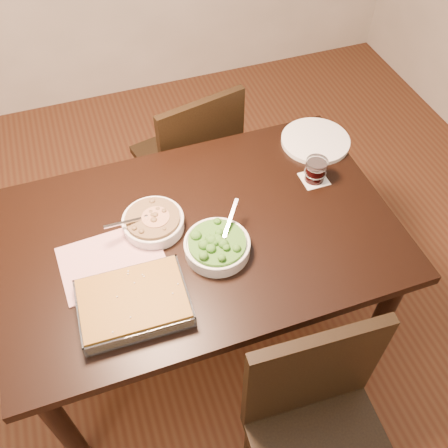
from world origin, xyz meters
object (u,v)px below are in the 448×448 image
dinner_plate (315,141)px  chair_near (319,429)px  baking_dish (134,303)px  stew_bowl (153,222)px  broccoli_bowl (217,246)px  table (200,248)px  chair_far (192,157)px  wine_tumbler (316,170)px

dinner_plate → chair_near: bearing=-113.5°
baking_dish → chair_near: size_ratio=0.38×
chair_near → stew_bowl: bearing=114.7°
broccoli_bowl → dinner_plate: broccoli_bowl is taller
table → chair_near: (0.17, -0.70, -0.14)m
chair_far → wine_tumbler: bearing=109.6°
stew_bowl → dinner_plate: size_ratio=0.85×
table → wine_tumbler: (0.50, 0.10, 0.15)m
dinner_plate → chair_near: size_ratio=0.31×
table → wine_tumbler: bearing=11.4°
table → chair_near: chair_near is taller
wine_tumbler → chair_far: 0.71m
baking_dish → chair_far: size_ratio=0.39×
chair_near → baking_dish: bearing=136.2°
stew_bowl → baking_dish: bearing=-114.7°
broccoli_bowl → wine_tumbler: wine_tumbler is taller
baking_dish → wine_tumbler: 0.85m
dinner_plate → wine_tumbler: bearing=-117.1°
chair_near → broccoli_bowl: bearing=105.3°
chair_near → chair_far: (-0.01, 1.35, -0.02)m
broccoli_bowl → wine_tumbler: (0.47, 0.21, 0.02)m
wine_tumbler → chair_far: chair_far is taller
dinner_plate → stew_bowl: bearing=-163.3°
wine_tumbler → dinner_plate: (0.10, 0.19, -0.04)m
wine_tumbler → chair_near: (-0.33, -0.80, -0.29)m
broccoli_bowl → chair_near: size_ratio=0.25×
wine_tumbler → dinner_plate: bearing=62.9°
table → broccoli_bowl: (0.03, -0.11, 0.13)m
stew_bowl → chair_far: size_ratio=0.27×
broccoli_bowl → baking_dish: size_ratio=0.67×
baking_dish → dinner_plate: size_ratio=1.22×
broccoli_bowl → dinner_plate: size_ratio=0.82×
table → chair_far: bearing=76.1°
dinner_plate → chair_far: size_ratio=0.32×
table → wine_tumbler: wine_tumbler is taller
stew_bowl → dinner_plate: 0.78m
table → stew_bowl: size_ratio=5.79×
table → baking_dish: 0.38m
chair_near → chair_far: chair_near is taller
broccoli_bowl → baking_dish: (-0.32, -0.12, -0.00)m
stew_bowl → dinner_plate: stew_bowl is taller
chair_far → baking_dish: bearing=50.9°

